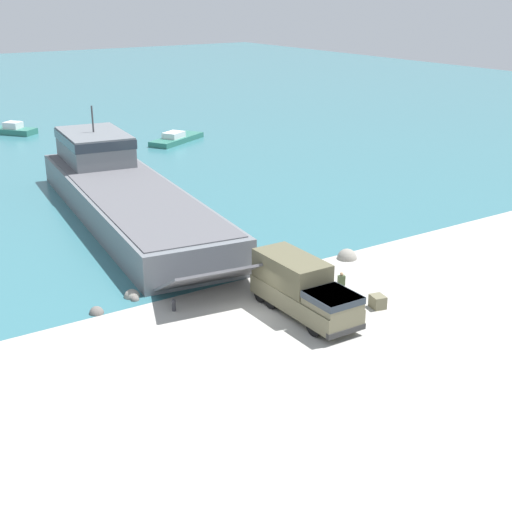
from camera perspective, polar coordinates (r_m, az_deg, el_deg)
ground_plane at (r=41.40m, az=-0.80°, el=-4.68°), size 240.00×240.00×0.00m
landing_craft at (r=60.57m, az=-10.65°, el=5.19°), size 11.79×35.90×7.72m
military_truck at (r=40.87m, az=3.76°, el=-2.62°), size 2.67×7.78×3.18m
soldier_on_ramp at (r=43.50m, az=6.84°, el=-2.15°), size 0.50×0.41×1.66m
moored_boat_a at (r=98.62m, az=-19.02°, el=9.53°), size 6.07×6.73×1.56m
moored_boat_b at (r=88.69m, az=-6.41°, el=9.32°), size 8.56×6.31×1.33m
mooring_bollard at (r=41.92m, az=-6.60°, el=-3.88°), size 0.28×0.28×0.74m
cargo_crate at (r=42.68m, az=9.71°, el=-3.62°), size 0.94×1.06×0.76m
shoreline_rock_a at (r=42.51m, az=-12.63°, el=-4.50°), size 0.85×0.85×0.85m
shoreline_rock_b at (r=44.29m, az=-9.89°, el=-3.24°), size 0.97×0.97×0.97m
shoreline_rock_c at (r=43.80m, az=-9.66°, el=-3.50°), size 0.52×0.52×0.52m
shoreline_rock_d at (r=50.13m, az=7.29°, el=-0.20°), size 1.40×1.40×1.40m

